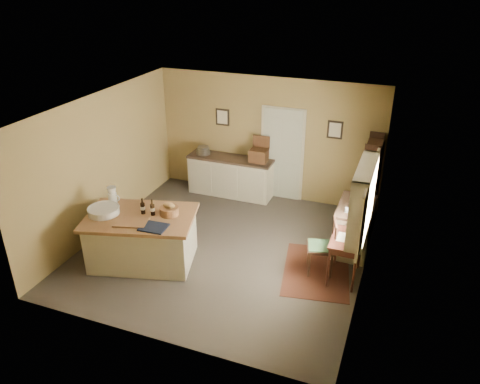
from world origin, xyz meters
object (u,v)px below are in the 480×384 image
(work_island, at_px, (142,237))
(right_cabinet, at_px, (354,227))
(desk_chair, at_px, (321,247))
(writing_desk, at_px, (346,243))
(sideboard, at_px, (231,175))
(shelving_unit, at_px, (372,182))

(work_island, height_order, right_cabinet, work_island)
(work_island, bearing_deg, desk_chair, -0.35)
(desk_chair, distance_m, right_cabinet, 1.02)
(writing_desk, xyz_separation_m, desk_chair, (-0.41, 0.02, -0.18))
(sideboard, bearing_deg, desk_chair, -41.86)
(writing_desk, xyz_separation_m, shelving_unit, (0.15, 2.09, 0.24))
(sideboard, distance_m, desk_chair, 3.40)
(work_island, distance_m, right_cabinet, 3.82)
(right_cabinet, relative_size, shelving_unit, 0.62)
(work_island, xyz_separation_m, sideboard, (0.46, 3.06, -0.00))
(sideboard, relative_size, right_cabinet, 1.73)
(desk_chair, xyz_separation_m, shelving_unit, (0.56, 2.07, 0.42))
(desk_chair, bearing_deg, sideboard, 122.91)
(desk_chair, bearing_deg, writing_desk, -17.36)
(sideboard, distance_m, writing_desk, 3.74)
(sideboard, distance_m, shelving_unit, 3.13)
(sideboard, bearing_deg, work_island, -98.57)
(work_island, xyz_separation_m, desk_chair, (2.99, 0.78, 0.00))
(writing_desk, bearing_deg, sideboard, 142.21)
(writing_desk, bearing_deg, right_cabinet, 90.01)
(writing_desk, height_order, desk_chair, desk_chair)
(sideboard, relative_size, writing_desk, 2.37)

